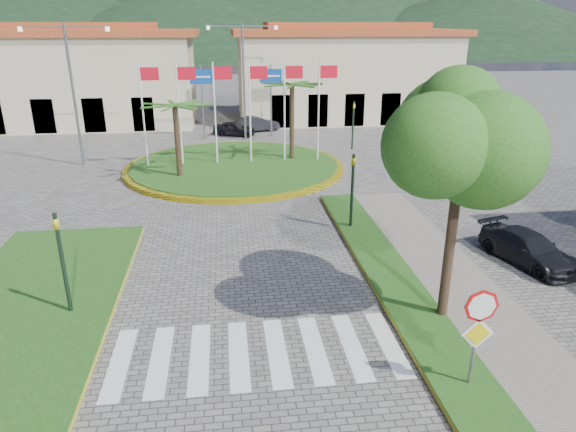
{
  "coord_description": "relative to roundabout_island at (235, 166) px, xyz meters",
  "views": [
    {
      "loc": [
        -0.51,
        -7.22,
        8.06
      ],
      "look_at": [
        1.39,
        8.0,
        2.25
      ],
      "focal_mm": 32.0,
      "sensor_mm": 36.0,
      "label": 1
    }
  ],
  "objects": [
    {
      "name": "car_dark_b",
      "position": [
        2.0,
        10.86,
        0.42
      ],
      "size": [
        3.79,
        2.38,
        1.18
      ],
      "primitive_type": "imported",
      "rotation": [
        0.0,
        0.0,
        1.91
      ],
      "color": "black",
      "rests_on": "ground"
    },
    {
      "name": "white_van",
      "position": [
        -11.62,
        13.21,
        0.37
      ],
      "size": [
        4.15,
        2.45,
        1.08
      ],
      "primitive_type": "imported",
      "rotation": [
        0.0,
        0.0,
        1.39
      ],
      "color": "white",
      "rests_on": "ground"
    },
    {
      "name": "deciduous_tree",
      "position": [
        5.5,
        -17.0,
        5.0
      ],
      "size": [
        3.6,
        3.6,
        6.8
      ],
      "color": "black",
      "rests_on": "ground"
    },
    {
      "name": "hill_far_east",
      "position": [
        70.0,
        113.0,
        8.83
      ],
      "size": [
        120.0,
        120.0,
        18.0
      ],
      "primitive_type": "cone",
      "color": "black",
      "rests_on": "ground"
    },
    {
      "name": "traffic_light_right",
      "position": [
        4.5,
        -10.0,
        1.77
      ],
      "size": [
        0.15,
        0.18,
        3.2
      ],
      "color": "black",
      "rests_on": "ground"
    },
    {
      "name": "direction_sign_east",
      "position": [
        3.0,
        8.97,
        3.36
      ],
      "size": [
        1.6,
        0.14,
        5.2
      ],
      "color": "slate",
      "rests_on": "ground"
    },
    {
      "name": "crosswalk",
      "position": [
        -0.0,
        -18.0,
        -0.17
      ],
      "size": [
        8.0,
        3.0,
        0.01
      ],
      "primitive_type": "cube",
      "color": "silver",
      "rests_on": "ground"
    },
    {
      "name": "traffic_light_left",
      "position": [
        -5.2,
        -15.5,
        1.77
      ],
      "size": [
        0.15,
        0.18,
        3.2
      ],
      "color": "black",
      "rests_on": "ground"
    },
    {
      "name": "median_left",
      "position": [
        -6.5,
        -16.0,
        -0.08
      ],
      "size": [
        5.0,
        14.0,
        0.18
      ],
      "primitive_type": "cube",
      "color": "#204814",
      "rests_on": "ground"
    },
    {
      "name": "roundabout_island",
      "position": [
        0.0,
        0.0,
        0.0
      ],
      "size": [
        12.7,
        12.7,
        6.0
      ],
      "color": "yellow",
      "rests_on": "ground"
    },
    {
      "name": "sidewalk_right",
      "position": [
        6.0,
        -20.0,
        -0.1
      ],
      "size": [
        4.0,
        28.0,
        0.15
      ],
      "primitive_type": "cube",
      "color": "gray",
      "rests_on": "ground"
    },
    {
      "name": "stop_sign",
      "position": [
        4.9,
        -20.04,
        1.62
      ],
      "size": [
        0.8,
        0.11,
        2.65
      ],
      "color": "slate",
      "rests_on": "ground"
    },
    {
      "name": "street_lamp_centre",
      "position": [
        1.0,
        8.0,
        4.32
      ],
      "size": [
        4.8,
        0.16,
        8.0
      ],
      "color": "slate",
      "rests_on": "ground"
    },
    {
      "name": "building_right",
      "position": [
        10.0,
        16.0,
        3.73
      ],
      "size": [
        19.08,
        9.54,
        8.05
      ],
      "color": "beige",
      "rests_on": "ground"
    },
    {
      "name": "building_left",
      "position": [
        -14.0,
        16.0,
        3.73
      ],
      "size": [
        23.32,
        9.54,
        8.05
      ],
      "color": "beige",
      "rests_on": "ground"
    },
    {
      "name": "street_lamp_west",
      "position": [
        -9.0,
        2.0,
        4.32
      ],
      "size": [
        4.8,
        0.16,
        8.0
      ],
      "color": "slate",
      "rests_on": "ground"
    },
    {
      "name": "hill_near_back",
      "position": [
        -10.0,
        108.0,
        7.83
      ],
      "size": [
        110.0,
        110.0,
        16.0
      ],
      "primitive_type": "cone",
      "color": "black",
      "rests_on": "ground"
    },
    {
      "name": "hill_far_west",
      "position": [
        -55.0,
        118.0,
        10.83
      ],
      "size": [
        140.0,
        140.0,
        22.0
      ],
      "primitive_type": "cone",
      "color": "black",
      "rests_on": "ground"
    },
    {
      "name": "traffic_light_far",
      "position": [
        8.0,
        4.0,
        1.77
      ],
      "size": [
        0.18,
        0.15,
        3.2
      ],
      "color": "black",
      "rests_on": "ground"
    },
    {
      "name": "verge_right",
      "position": [
        4.8,
        -20.0,
        -0.08
      ],
      "size": [
        1.6,
        28.0,
        0.18
      ],
      "primitive_type": "cube",
      "color": "#204814",
      "rests_on": "ground"
    },
    {
      "name": "car_dark_a",
      "position": [
        0.22,
        9.47,
        0.36
      ],
      "size": [
        3.38,
        2.45,
        1.07
      ],
      "primitive_type": "imported",
      "rotation": [
        0.0,
        0.0,
        1.14
      ],
      "color": "black",
      "rests_on": "ground"
    },
    {
      "name": "direction_sign_west",
      "position": [
        -2.0,
        8.97,
        3.36
      ],
      "size": [
        1.6,
        0.14,
        5.2
      ],
      "color": "slate",
      "rests_on": "ground"
    },
    {
      "name": "car_side_right",
      "position": [
        10.0,
        -13.83,
        0.38
      ],
      "size": [
        2.56,
        4.11,
        1.11
      ],
      "primitive_type": "imported",
      "rotation": [
        0.0,
        0.0,
        0.28
      ],
      "color": "black",
      "rests_on": "ground"
    }
  ]
}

